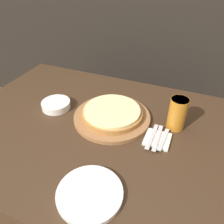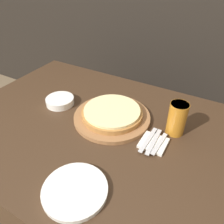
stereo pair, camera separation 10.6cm
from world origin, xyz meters
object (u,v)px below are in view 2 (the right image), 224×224
object	(u,v)px
beer_glass	(177,117)
fork	(148,140)
spoon	(159,144)
dinner_plate	(75,190)
dinner_knife	(154,142)
side_bowl	(60,101)
pizza_on_board	(112,115)

from	to	relation	value
beer_glass	fork	size ratio (longest dim) A/B	0.91
spoon	beer_glass	bearing A→B (deg)	76.04
dinner_plate	spoon	bearing A→B (deg)	63.22
fork	dinner_knife	distance (m)	0.03
beer_glass	dinner_knife	world-z (taller)	beer_glass
dinner_plate	spoon	world-z (taller)	dinner_plate
dinner_plate	dinner_knife	xyz separation A→B (m)	(0.15, 0.35, 0.01)
beer_glass	spoon	distance (m)	0.14
beer_glass	fork	world-z (taller)	beer_glass
side_bowl	fork	size ratio (longest dim) A/B	0.88
dinner_knife	pizza_on_board	bearing A→B (deg)	164.29
beer_glass	side_bowl	distance (m)	0.62
beer_glass	dinner_knife	size ratio (longest dim) A/B	0.91
beer_glass	dinner_knife	distance (m)	0.15
fork	dinner_knife	bearing A→B (deg)	0.00
side_bowl	spoon	xyz separation A→B (m)	(0.58, -0.04, -0.00)
fork	pizza_on_board	bearing A→B (deg)	162.59
pizza_on_board	dinner_plate	world-z (taller)	pizza_on_board
beer_glass	spoon	world-z (taller)	beer_glass
fork	spoon	bearing A→B (deg)	0.00
beer_glass	dinner_plate	world-z (taller)	beer_glass
dinner_knife	dinner_plate	bearing A→B (deg)	-113.45
pizza_on_board	spoon	xyz separation A→B (m)	(0.27, -0.07, -0.01)
dinner_plate	fork	distance (m)	0.37
pizza_on_board	dinner_knife	xyz separation A→B (m)	(0.24, -0.07, -0.01)
dinner_plate	side_bowl	distance (m)	0.56
dinner_plate	pizza_on_board	bearing A→B (deg)	102.14
pizza_on_board	fork	bearing A→B (deg)	-17.41
dinner_plate	spoon	distance (m)	0.39
dinner_plate	fork	bearing A→B (deg)	70.06
pizza_on_board	spoon	bearing A→B (deg)	-14.31
beer_glass	fork	bearing A→B (deg)	-123.49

